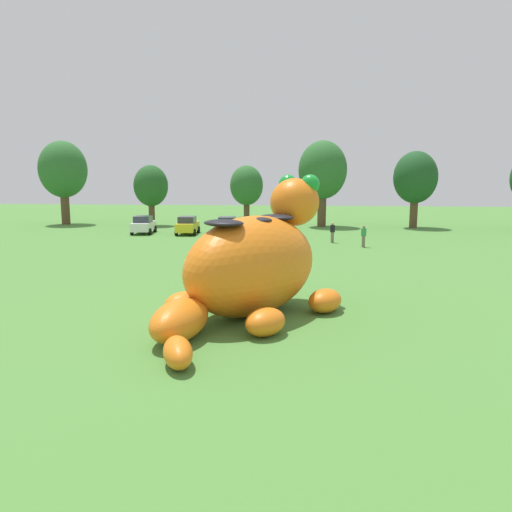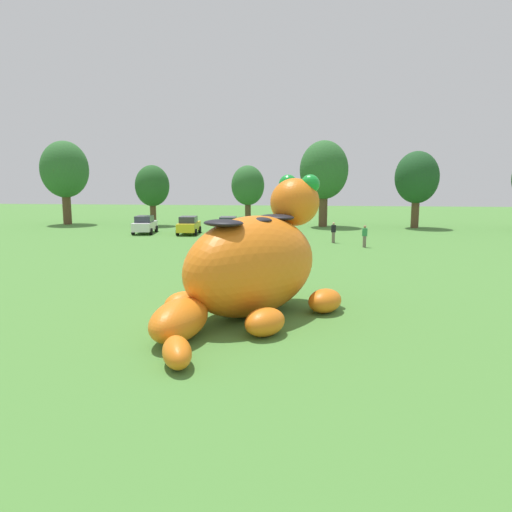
{
  "view_description": "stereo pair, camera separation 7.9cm",
  "coord_description": "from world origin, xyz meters",
  "px_view_note": "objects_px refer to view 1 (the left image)",
  "views": [
    {
      "loc": [
        3.55,
        -17.4,
        5.25
      ],
      "look_at": [
        1.43,
        2.01,
        2.14
      ],
      "focal_mm": 34.05,
      "sensor_mm": 36.0,
      "label": 1
    },
    {
      "loc": [
        3.63,
        -17.4,
        5.25
      ],
      "look_at": [
        1.43,
        2.01,
        2.14
      ],
      "focal_mm": 34.05,
      "sensor_mm": 36.0,
      "label": 2
    }
  ],
  "objects_px": {
    "giant_inflatable_creature": "(253,264)",
    "car_yellow": "(188,225)",
    "car_white": "(143,225)",
    "spectator_mid_field": "(364,236)",
    "car_green": "(227,226)",
    "spectator_near_inflatable": "(332,233)"
  },
  "relations": [
    {
      "from": "giant_inflatable_creature",
      "to": "car_green",
      "type": "distance_m",
      "value": 27.56
    },
    {
      "from": "spectator_near_inflatable",
      "to": "spectator_mid_field",
      "type": "distance_m",
      "value": 3.35
    },
    {
      "from": "car_yellow",
      "to": "spectator_mid_field",
      "type": "distance_m",
      "value": 17.47
    },
    {
      "from": "car_white",
      "to": "car_green",
      "type": "bearing_deg",
      "value": -1.5
    },
    {
      "from": "car_white",
      "to": "spectator_mid_field",
      "type": "height_order",
      "value": "car_white"
    },
    {
      "from": "car_white",
      "to": "car_green",
      "type": "height_order",
      "value": "same"
    },
    {
      "from": "car_white",
      "to": "spectator_near_inflatable",
      "type": "relative_size",
      "value": 2.5
    },
    {
      "from": "car_white",
      "to": "spectator_near_inflatable",
      "type": "bearing_deg",
      "value": -15.68
    },
    {
      "from": "giant_inflatable_creature",
      "to": "spectator_mid_field",
      "type": "height_order",
      "value": "giant_inflatable_creature"
    },
    {
      "from": "car_white",
      "to": "car_yellow",
      "type": "xyz_separation_m",
      "value": [
        4.41,
        -0.12,
        0.0
      ]
    },
    {
      "from": "car_yellow",
      "to": "spectator_mid_field",
      "type": "relative_size",
      "value": 2.46
    },
    {
      "from": "giant_inflatable_creature",
      "to": "car_yellow",
      "type": "bearing_deg",
      "value": 109.31
    },
    {
      "from": "giant_inflatable_creature",
      "to": "car_yellow",
      "type": "distance_m",
      "value": 28.69
    },
    {
      "from": "spectator_near_inflatable",
      "to": "car_green",
      "type": "bearing_deg",
      "value": 153.52
    },
    {
      "from": "giant_inflatable_creature",
      "to": "car_yellow",
      "type": "height_order",
      "value": "giant_inflatable_creature"
    },
    {
      "from": "car_yellow",
      "to": "car_green",
      "type": "bearing_deg",
      "value": -1.42
    },
    {
      "from": "car_green",
      "to": "giant_inflatable_creature",
      "type": "bearing_deg",
      "value": -78.25
    },
    {
      "from": "giant_inflatable_creature",
      "to": "car_green",
      "type": "xyz_separation_m",
      "value": [
        -5.61,
        26.96,
        -1.13
      ]
    },
    {
      "from": "car_white",
      "to": "spectator_mid_field",
      "type": "relative_size",
      "value": 2.5
    },
    {
      "from": "car_green",
      "to": "spectator_mid_field",
      "type": "distance_m",
      "value": 14.0
    },
    {
      "from": "giant_inflatable_creature",
      "to": "spectator_near_inflatable",
      "type": "distance_m",
      "value": 22.53
    },
    {
      "from": "car_white",
      "to": "spectator_mid_field",
      "type": "xyz_separation_m",
      "value": [
        20.25,
        -7.49,
        -0.01
      ]
    }
  ]
}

